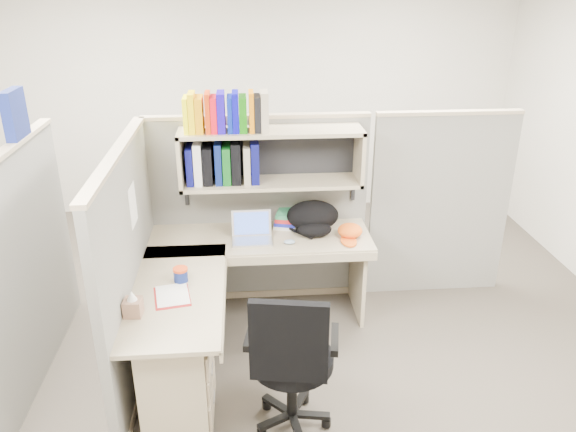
{
  "coord_description": "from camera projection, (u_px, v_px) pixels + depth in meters",
  "views": [
    {
      "loc": [
        -0.11,
        -3.43,
        2.63
      ],
      "look_at": [
        0.19,
        0.25,
        1.04
      ],
      "focal_mm": 35.0,
      "sensor_mm": 36.0,
      "label": 1
    }
  ],
  "objects": [
    {
      "name": "ground",
      "position": [
        265.0,
        358.0,
        4.19
      ],
      "size": [
        6.0,
        6.0,
        0.0
      ],
      "primitive_type": "plane",
      "color": "#322C27",
      "rests_on": "ground"
    },
    {
      "name": "room_shell",
      "position": [
        261.0,
        149.0,
        3.54
      ],
      "size": [
        6.0,
        6.0,
        6.0
      ],
      "color": "beige",
      "rests_on": "ground"
    },
    {
      "name": "cubicle",
      "position": [
        212.0,
        224.0,
        4.21
      ],
      "size": [
        3.79,
        1.84,
        1.95
      ],
      "color": "#5C5C57",
      "rests_on": "ground"
    },
    {
      "name": "desk",
      "position": [
        204.0,
        334.0,
        3.72
      ],
      "size": [
        1.74,
        1.75,
        0.73
      ],
      "color": "gray",
      "rests_on": "ground"
    },
    {
      "name": "laptop",
      "position": [
        252.0,
        228.0,
        4.3
      ],
      "size": [
        0.31,
        0.31,
        0.22
      ],
      "primitive_type": null,
      "rotation": [
        0.0,
        0.0,
        0.02
      ],
      "color": "#B9B8BD",
      "rests_on": "desk"
    },
    {
      "name": "backpack",
      "position": [
        314.0,
        218.0,
        4.45
      ],
      "size": [
        0.51,
        0.45,
        0.25
      ],
      "primitive_type": null,
      "rotation": [
        0.0,
        0.0,
        0.38
      ],
      "color": "black",
      "rests_on": "desk"
    },
    {
      "name": "orange_cap",
      "position": [
        350.0,
        231.0,
        4.4
      ],
      "size": [
        0.25,
        0.27,
        0.11
      ],
      "primitive_type": null,
      "rotation": [
        0.0,
        0.0,
        -0.27
      ],
      "color": "#DD5413",
      "rests_on": "desk"
    },
    {
      "name": "snack_canister",
      "position": [
        181.0,
        274.0,
        3.76
      ],
      "size": [
        0.1,
        0.1,
        0.1
      ],
      "color": "navy",
      "rests_on": "desk"
    },
    {
      "name": "tissue_box",
      "position": [
        133.0,
        303.0,
        3.38
      ],
      "size": [
        0.11,
        0.11,
        0.17
      ],
      "primitive_type": null,
      "rotation": [
        0.0,
        0.0,
        -0.06
      ],
      "color": "#976D55",
      "rests_on": "desk"
    },
    {
      "name": "mouse",
      "position": [
        289.0,
        242.0,
        4.3
      ],
      "size": [
        0.1,
        0.09,
        0.03
      ],
      "primitive_type": "ellipsoid",
      "rotation": [
        0.0,
        0.0,
        0.37
      ],
      "color": "#7B94AF",
      "rests_on": "desk"
    },
    {
      "name": "paper_cup",
      "position": [
        262.0,
        226.0,
        4.49
      ],
      "size": [
        0.09,
        0.09,
        0.1
      ],
      "primitive_type": "cylinder",
      "rotation": [
        0.0,
        0.0,
        0.35
      ],
      "color": "silver",
      "rests_on": "desk"
    },
    {
      "name": "book_stack",
      "position": [
        287.0,
        218.0,
        4.61
      ],
      "size": [
        0.24,
        0.28,
        0.12
      ],
      "primitive_type": null,
      "rotation": [
        0.0,
        0.0,
        -0.24
      ],
      "color": "slate",
      "rests_on": "desk"
    },
    {
      "name": "loose_paper",
      "position": [
        172.0,
        295.0,
        3.62
      ],
      "size": [
        0.25,
        0.3,
        0.0
      ],
      "primitive_type": null,
      "rotation": [
        0.0,
        0.0,
        0.18
      ],
      "color": "white",
      "rests_on": "desk"
    },
    {
      "name": "task_chair",
      "position": [
        291.0,
        383.0,
        3.37
      ],
      "size": [
        0.58,
        0.54,
        1.05
      ],
      "color": "black",
      "rests_on": "ground"
    }
  ]
}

